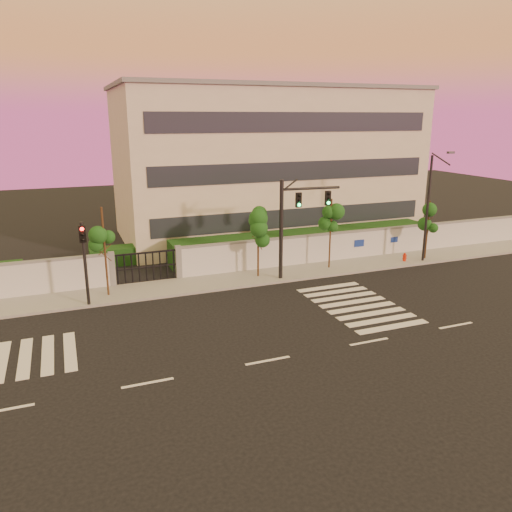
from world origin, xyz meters
The scene contains 14 objects.
ground centered at (0.00, 0.00, 0.00)m, with size 120.00×120.00×0.00m, color black.
sidewalk centered at (0.00, 10.50, 0.07)m, with size 60.00×3.00×0.15m, color gray.
perimeter_wall centered at (0.10, 12.00, 1.07)m, with size 60.00×0.36×2.20m.
hedge_row centered at (1.17, 14.74, 0.82)m, with size 41.00×4.25×1.80m.
institutional_building centered at (9.00, 21.99, 6.16)m, with size 24.40×12.40×12.25m.
road_markings centered at (-1.58, 3.76, 0.01)m, with size 57.00×7.62×0.02m.
street_tree_c centered at (-5.42, 10.38, 3.80)m, with size 1.45×1.15×5.17m.
street_tree_d centered at (3.75, 10.50, 3.26)m, with size 1.44×1.15×4.43m.
street_tree_e centered at (8.85, 10.49, 3.51)m, with size 1.36×1.08×4.77m.
street_tree_f centered at (16.34, 9.97, 3.15)m, with size 1.31×1.04×4.27m.
traffic_signal_main centered at (5.68, 9.58, 3.96)m, with size 3.96×0.51×6.26m.
traffic_signal_secondary centered at (-6.57, 9.19, 2.96)m, with size 0.36×0.35×4.66m.
streetlight_east centered at (15.80, 9.40, 4.19)m, with size 0.46×1.87×7.76m.
fire_hydrant centered at (14.49, 9.89, 0.36)m, with size 0.29×0.27×0.73m.
Camera 1 is at (-7.38, -17.45, 9.87)m, focal length 35.00 mm.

